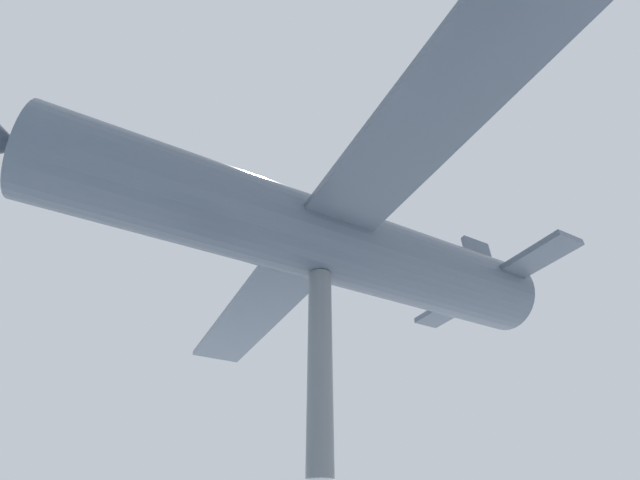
# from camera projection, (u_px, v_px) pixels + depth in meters

# --- Properties ---
(support_pylon_central) EXTENTS (0.56, 0.56, 7.02)m
(support_pylon_central) POSITION_uv_depth(u_px,v_px,m) (320.00, 423.00, 8.68)
(support_pylon_central) COLOR slate
(support_pylon_central) RESTS_ON ground_plane
(suspended_airplane) EXTENTS (19.37, 15.53, 3.07)m
(suspended_airplane) POSITION_uv_depth(u_px,v_px,m) (308.00, 236.00, 11.24)
(suspended_airplane) COLOR #4C5666
(suspended_airplane) RESTS_ON support_pylon_central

